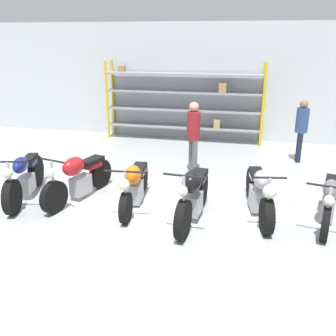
{
  "coord_description": "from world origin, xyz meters",
  "views": [
    {
      "loc": [
        1.47,
        -6.45,
        3.18
      ],
      "look_at": [
        0.0,
        0.4,
        0.7
      ],
      "focal_mm": 40.0,
      "sensor_mm": 36.0,
      "label": 1
    }
  ],
  "objects_px": {
    "motorcycle_red": "(78,177)",
    "person_near_rack": "(193,132)",
    "motorcycle_orange": "(135,185)",
    "motorcycle_grey": "(329,200)",
    "motorcycle_silver": "(259,192)",
    "shelving_rack": "(185,101)",
    "motorcycle_blue": "(24,178)",
    "motorcycle_black": "(193,195)",
    "person_browsing": "(302,126)"
  },
  "relations": [
    {
      "from": "motorcycle_silver",
      "to": "motorcycle_grey",
      "type": "distance_m",
      "value": 1.21
    },
    {
      "from": "motorcycle_red",
      "to": "motorcycle_black",
      "type": "distance_m",
      "value": 2.45
    },
    {
      "from": "motorcycle_orange",
      "to": "person_browsing",
      "type": "distance_m",
      "value": 5.0
    },
    {
      "from": "motorcycle_black",
      "to": "person_browsing",
      "type": "height_order",
      "value": "person_browsing"
    },
    {
      "from": "motorcycle_orange",
      "to": "motorcycle_grey",
      "type": "height_order",
      "value": "motorcycle_orange"
    },
    {
      "from": "motorcycle_grey",
      "to": "person_browsing",
      "type": "relative_size",
      "value": 1.23
    },
    {
      "from": "shelving_rack",
      "to": "motorcycle_grey",
      "type": "height_order",
      "value": "shelving_rack"
    },
    {
      "from": "motorcycle_grey",
      "to": "person_browsing",
      "type": "bearing_deg",
      "value": -164.99
    },
    {
      "from": "motorcycle_orange",
      "to": "person_near_rack",
      "type": "height_order",
      "value": "person_near_rack"
    },
    {
      "from": "motorcycle_orange",
      "to": "motorcycle_silver",
      "type": "xyz_separation_m",
      "value": [
        2.39,
        0.11,
        0.0
      ]
    },
    {
      "from": "motorcycle_grey",
      "to": "person_near_rack",
      "type": "relative_size",
      "value": 1.18
    },
    {
      "from": "shelving_rack",
      "to": "motorcycle_silver",
      "type": "distance_m",
      "value": 5.55
    },
    {
      "from": "motorcycle_silver",
      "to": "person_near_rack",
      "type": "xyz_separation_m",
      "value": [
        -1.55,
        2.02,
        0.59
      ]
    },
    {
      "from": "motorcycle_blue",
      "to": "motorcycle_grey",
      "type": "xyz_separation_m",
      "value": [
        5.9,
        0.23,
        -0.04
      ]
    },
    {
      "from": "motorcycle_red",
      "to": "person_near_rack",
      "type": "relative_size",
      "value": 1.18
    },
    {
      "from": "motorcycle_grey",
      "to": "person_near_rack",
      "type": "height_order",
      "value": "person_near_rack"
    },
    {
      "from": "shelving_rack",
      "to": "motorcycle_grey",
      "type": "distance_m",
      "value": 6.18
    },
    {
      "from": "motorcycle_blue",
      "to": "motorcycle_black",
      "type": "distance_m",
      "value": 3.52
    },
    {
      "from": "motorcycle_orange",
      "to": "motorcycle_grey",
      "type": "distance_m",
      "value": 3.6
    },
    {
      "from": "motorcycle_red",
      "to": "person_browsing",
      "type": "xyz_separation_m",
      "value": [
        4.66,
        3.53,
        0.49
      ]
    },
    {
      "from": "motorcycle_silver",
      "to": "motorcycle_grey",
      "type": "xyz_separation_m",
      "value": [
        1.21,
        -0.04,
        -0.02
      ]
    },
    {
      "from": "motorcycle_orange",
      "to": "motorcycle_red",
      "type": "bearing_deg",
      "value": -95.74
    },
    {
      "from": "shelving_rack",
      "to": "person_near_rack",
      "type": "xyz_separation_m",
      "value": [
        0.73,
        -2.97,
        -0.24
      ]
    },
    {
      "from": "motorcycle_orange",
      "to": "person_near_rack",
      "type": "relative_size",
      "value": 1.21
    },
    {
      "from": "motorcycle_blue",
      "to": "motorcycle_grey",
      "type": "distance_m",
      "value": 5.9
    },
    {
      "from": "motorcycle_blue",
      "to": "person_browsing",
      "type": "relative_size",
      "value": 1.27
    },
    {
      "from": "motorcycle_blue",
      "to": "person_browsing",
      "type": "height_order",
      "value": "person_browsing"
    },
    {
      "from": "motorcycle_red",
      "to": "person_near_rack",
      "type": "bearing_deg",
      "value": 150.95
    },
    {
      "from": "motorcycle_silver",
      "to": "motorcycle_red",
      "type": "bearing_deg",
      "value": -97.84
    },
    {
      "from": "motorcycle_red",
      "to": "motorcycle_silver",
      "type": "bearing_deg",
      "value": 106.28
    },
    {
      "from": "motorcycle_blue",
      "to": "motorcycle_silver",
      "type": "height_order",
      "value": "motorcycle_blue"
    },
    {
      "from": "motorcycle_black",
      "to": "person_near_rack",
      "type": "relative_size",
      "value": 1.18
    },
    {
      "from": "shelving_rack",
      "to": "motorcycle_orange",
      "type": "bearing_deg",
      "value": -91.21
    },
    {
      "from": "motorcycle_blue",
      "to": "motorcycle_grey",
      "type": "bearing_deg",
      "value": 78.66
    },
    {
      "from": "motorcycle_silver",
      "to": "person_browsing",
      "type": "relative_size",
      "value": 1.3
    },
    {
      "from": "motorcycle_orange",
      "to": "motorcycle_silver",
      "type": "distance_m",
      "value": 2.39
    },
    {
      "from": "motorcycle_blue",
      "to": "motorcycle_red",
      "type": "height_order",
      "value": "motorcycle_red"
    },
    {
      "from": "shelving_rack",
      "to": "motorcycle_red",
      "type": "distance_m",
      "value": 5.29
    },
    {
      "from": "motorcycle_black",
      "to": "motorcycle_grey",
      "type": "bearing_deg",
      "value": 106.46
    },
    {
      "from": "motorcycle_blue",
      "to": "motorcycle_orange",
      "type": "distance_m",
      "value": 2.3
    },
    {
      "from": "motorcycle_red",
      "to": "motorcycle_black",
      "type": "height_order",
      "value": "motorcycle_black"
    },
    {
      "from": "motorcycle_silver",
      "to": "motorcycle_blue",
      "type": "bearing_deg",
      "value": -95.84
    },
    {
      "from": "motorcycle_orange",
      "to": "motorcycle_black",
      "type": "bearing_deg",
      "value": 66.59
    },
    {
      "from": "motorcycle_orange",
      "to": "motorcycle_black",
      "type": "xyz_separation_m",
      "value": [
        1.22,
        -0.42,
        0.06
      ]
    },
    {
      "from": "motorcycle_blue",
      "to": "person_near_rack",
      "type": "xyz_separation_m",
      "value": [
        3.13,
        2.29,
        0.57
      ]
    },
    {
      "from": "motorcycle_blue",
      "to": "motorcycle_grey",
      "type": "height_order",
      "value": "motorcycle_blue"
    },
    {
      "from": "motorcycle_silver",
      "to": "person_browsing",
      "type": "distance_m",
      "value": 3.65
    },
    {
      "from": "person_near_rack",
      "to": "motorcycle_grey",
      "type": "bearing_deg",
      "value": 107.62
    },
    {
      "from": "motorcycle_red",
      "to": "motorcycle_silver",
      "type": "relative_size",
      "value": 0.95
    },
    {
      "from": "motorcycle_black",
      "to": "motorcycle_silver",
      "type": "xyz_separation_m",
      "value": [
        1.17,
        0.52,
        -0.06
      ]
    }
  ]
}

